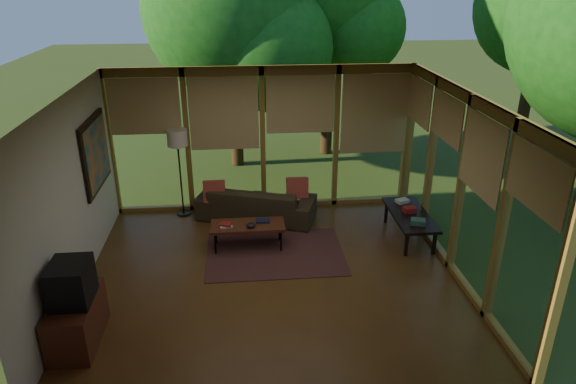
{
  "coord_description": "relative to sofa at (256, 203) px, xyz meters",
  "views": [
    {
      "loc": [
        -0.39,
        -6.59,
        4.21
      ],
      "look_at": [
        0.3,
        0.7,
        1.06
      ],
      "focal_mm": 32.0,
      "sensor_mm": 36.0,
      "label": 1
    }
  ],
  "objects": [
    {
      "name": "ct_bowl",
      "position": [
        -0.13,
        -1.2,
        0.15
      ],
      "size": [
        0.16,
        0.16,
        0.07
      ],
      "primitive_type": "ellipsoid",
      "color": "black",
      "rests_on": "coffee_table"
    },
    {
      "name": "sofa",
      "position": [
        0.0,
        0.0,
        0.0
      ],
      "size": [
        2.27,
        1.46,
        0.62
      ],
      "primitive_type": "imported",
      "rotation": [
        0.0,
        0.0,
        2.82
      ],
      "color": "#362C1B",
      "rests_on": "floor"
    },
    {
      "name": "wall_left",
      "position": [
        -2.59,
        -2.0,
        1.04
      ],
      "size": [
        0.04,
        5.0,
        2.7
      ],
      "primitive_type": "cube",
      "color": "silver",
      "rests_on": "ground"
    },
    {
      "name": "floor",
      "position": [
        0.16,
        -2.0,
        -0.31
      ],
      "size": [
        5.5,
        5.5,
        0.0
      ],
      "primitive_type": "plane",
      "color": "brown",
      "rests_on": "ground"
    },
    {
      "name": "coffee_table",
      "position": [
        -0.18,
        -1.1,
        0.08
      ],
      "size": [
        1.2,
        0.5,
        0.43
      ],
      "color": "#592718",
      "rests_on": "floor"
    },
    {
      "name": "pillow_right",
      "position": [
        0.75,
        -0.05,
        0.27
      ],
      "size": [
        0.4,
        0.21,
        0.41
      ],
      "primitive_type": "cube",
      "rotation": [
        -0.21,
        0.0,
        0.0
      ],
      "color": "maroon",
      "rests_on": "sofa"
    },
    {
      "name": "floor_lamp",
      "position": [
        -1.37,
        0.29,
        1.1
      ],
      "size": [
        0.36,
        0.36,
        1.65
      ],
      "color": "black",
      "rests_on": "floor"
    },
    {
      "name": "ct_book_upper",
      "position": [
        -0.53,
        -1.15,
        0.16
      ],
      "size": [
        0.21,
        0.18,
        0.03
      ],
      "primitive_type": "cube",
      "rotation": [
        0.0,
        0.0,
        -0.29
      ],
      "color": "maroon",
      "rests_on": "coffee_table"
    },
    {
      "name": "wall_front",
      "position": [
        0.16,
        -4.5,
        1.04
      ],
      "size": [
        5.5,
        0.04,
        2.7
      ],
      "primitive_type": "cube",
      "color": "silver",
      "rests_on": "ground"
    },
    {
      "name": "console_book_a",
      "position": [
        2.56,
        -1.41,
        0.19
      ],
      "size": [
        0.27,
        0.23,
        0.08
      ],
      "primitive_type": "cube",
      "rotation": [
        0.0,
        0.0,
        -0.3
      ],
      "color": "#345B53",
      "rests_on": "side_console"
    },
    {
      "name": "tree_far",
      "position": [
        6.71,
        3.17,
        3.15
      ],
      "size": [
        3.05,
        3.05,
        5.01
      ],
      "color": "#3E2916",
      "rests_on": "ground"
    },
    {
      "name": "ct_book_side",
      "position": [
        0.07,
        -1.02,
        0.13
      ],
      "size": [
        0.22,
        0.17,
        0.03
      ],
      "primitive_type": "cube",
      "rotation": [
        0.0,
        0.0,
        -0.04
      ],
      "color": "black",
      "rests_on": "coffee_table"
    },
    {
      "name": "ceiling",
      "position": [
        0.16,
        -2.0,
        2.39
      ],
      "size": [
        5.5,
        5.5,
        0.0
      ],
      "primitive_type": "plane",
      "rotation": [
        3.14,
        0.0,
        0.0
      ],
      "color": "silver",
      "rests_on": "ground"
    },
    {
      "name": "console_book_b",
      "position": [
        2.56,
        -0.96,
        0.19
      ],
      "size": [
        0.22,
        0.18,
        0.09
      ],
      "primitive_type": "cube",
      "rotation": [
        0.0,
        0.0,
        0.15
      ],
      "color": "maroon",
      "rests_on": "side_console"
    },
    {
      "name": "television",
      "position": [
        -2.29,
        -3.26,
        0.54
      ],
      "size": [
        0.45,
        0.55,
        0.5
      ],
      "primitive_type": "cube",
      "color": "black",
      "rests_on": "media_cabinet"
    },
    {
      "name": "rug",
      "position": [
        0.25,
        -1.35,
        -0.3
      ],
      "size": [
        2.21,
        1.56,
        0.01
      ],
      "primitive_type": "cube",
      "color": "brown",
      "rests_on": "floor"
    },
    {
      "name": "ct_book_lower",
      "position": [
        -0.53,
        -1.15,
        0.13
      ],
      "size": [
        0.22,
        0.18,
        0.03
      ],
      "primitive_type": "cube",
      "rotation": [
        0.0,
        0.0,
        0.16
      ],
      "color": "beige",
      "rests_on": "coffee_table"
    },
    {
      "name": "exterior_lawn",
      "position": [
        8.16,
        6.0,
        -0.32
      ],
      "size": [
        40.0,
        40.0,
        0.0
      ],
      "primitive_type": "plane",
      "color": "#30481B",
      "rests_on": "ground"
    },
    {
      "name": "media_cabinet",
      "position": [
        -2.31,
        -3.26,
        -0.01
      ],
      "size": [
        0.5,
        1.0,
        0.6
      ],
      "primitive_type": "cube",
      "color": "#592718",
      "rests_on": "floor"
    },
    {
      "name": "side_console",
      "position": [
        2.56,
        -1.01,
        0.1
      ],
      "size": [
        0.6,
        1.4,
        0.46
      ],
      "color": "black",
      "rests_on": "floor"
    },
    {
      "name": "window_wall_back",
      "position": [
        0.16,
        0.5,
        1.04
      ],
      "size": [
        5.5,
        0.12,
        2.7
      ],
      "primitive_type": "cube",
      "color": "olive",
      "rests_on": "ground"
    },
    {
      "name": "tree_nw",
      "position": [
        -0.33,
        3.03,
        3.17
      ],
      "size": [
        3.81,
        3.81,
        5.4
      ],
      "color": "#3E2916",
      "rests_on": "ground"
    },
    {
      "name": "window_wall_right",
      "position": [
        2.91,
        -2.0,
        1.04
      ],
      "size": [
        0.12,
        5.0,
        2.7
      ],
      "primitive_type": "cube",
      "color": "olive",
      "rests_on": "ground"
    },
    {
      "name": "console_book_c",
      "position": [
        2.56,
        -0.56,
        0.18
      ],
      "size": [
        0.26,
        0.22,
        0.06
      ],
      "primitive_type": "cube",
      "rotation": [
        0.0,
        0.0,
        0.33
      ],
      "color": "beige",
      "rests_on": "side_console"
    },
    {
      "name": "wall_painting",
      "position": [
        -2.55,
        -0.6,
        1.24
      ],
      "size": [
        0.06,
        1.35,
        1.15
      ],
      "color": "black",
      "rests_on": "wall_left"
    },
    {
      "name": "pillow_left",
      "position": [
        -0.75,
        -0.05,
        0.27
      ],
      "size": [
        0.39,
        0.21,
        0.41
      ],
      "primitive_type": "cube",
      "rotation": [
        -0.21,
        0.0,
        0.0
      ],
      "color": "maroon",
      "rests_on": "sofa"
    }
  ]
}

